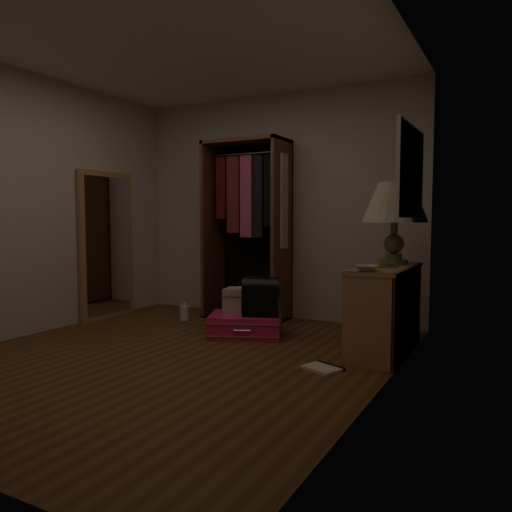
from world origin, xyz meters
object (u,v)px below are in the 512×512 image
console_bookshelf (386,307)px  white_jug (185,313)px  floor_mirror (107,245)px  black_bag (261,296)px  train_case (243,300)px  open_wardrobe (250,214)px  table_lamp (395,205)px  pink_suitcase (245,325)px

console_bookshelf → white_jug: size_ratio=5.73×
console_bookshelf → floor_mirror: floor_mirror is taller
white_jug → black_bag: bearing=-16.0°
train_case → black_bag: bearing=-24.8°
console_bookshelf → white_jug: (-2.36, 0.26, -0.31)m
open_wardrobe → black_bag: (0.57, -0.80, -0.80)m
table_lamp → white_jug: size_ratio=3.78×
console_bookshelf → floor_mirror: 3.27m
open_wardrobe → train_case: bearing=-66.1°
open_wardrobe → table_lamp: size_ratio=2.77×
floor_mirror → black_bag: (2.05, -0.02, -0.44)m
open_wardrobe → black_bag: 1.26m
pink_suitcase → black_bag: black_bag is taller
train_case → white_jug: size_ratio=2.10×
console_bookshelf → pink_suitcase: 1.39m
floor_mirror → white_jug: 1.21m
open_wardrobe → train_case: 1.20m
open_wardrobe → train_case: size_ratio=5.00×
train_case → white_jug: bearing=150.0°
console_bookshelf → table_lamp: 0.93m
console_bookshelf → train_case: 1.43m
console_bookshelf → open_wardrobe: bearing=157.7°
console_bookshelf → pink_suitcase: console_bookshelf is taller
open_wardrobe → floor_mirror: 1.71m
white_jug → console_bookshelf: bearing=-6.2°
open_wardrobe → table_lamp: open_wardrobe is taller
console_bookshelf → white_jug: console_bookshelf is taller
pink_suitcase → white_jug: (-1.00, 0.35, -0.03)m
table_lamp → white_jug: table_lamp is taller
pink_suitcase → white_jug: pink_suitcase is taller
open_wardrobe → floor_mirror: bearing=-152.5°
floor_mirror → pink_suitcase: floor_mirror is taller
console_bookshelf → train_case: size_ratio=2.73×
white_jug → open_wardrobe: bearing=37.6°
console_bookshelf → open_wardrobe: (-1.76, 0.72, 0.82)m
pink_suitcase → table_lamp: 1.83m
pink_suitcase → console_bookshelf: bearing=-18.3°
floor_mirror → black_bag: bearing=-0.7°
open_wardrobe → table_lamp: 1.83m
open_wardrobe → white_jug: 1.36m
console_bookshelf → table_lamp: (0.00, 0.24, 0.90)m
pink_suitcase → table_lamp: table_lamp is taller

